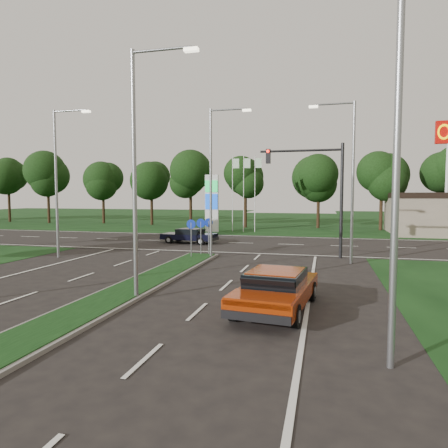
# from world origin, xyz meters

# --- Properties ---
(verge_far) EXTENTS (160.00, 50.00, 0.02)m
(verge_far) POSITION_xyz_m (0.00, 55.00, 0.00)
(verge_far) COLOR black
(verge_far) RESTS_ON ground
(cross_road) EXTENTS (160.00, 12.00, 0.02)m
(cross_road) POSITION_xyz_m (0.00, 24.00, 0.00)
(cross_road) COLOR black
(cross_road) RESTS_ON ground
(median_kerb) EXTENTS (2.00, 26.00, 0.12)m
(median_kerb) POSITION_xyz_m (0.00, 4.00, 0.06)
(median_kerb) COLOR slate
(median_kerb) RESTS_ON ground
(streetlight_median_near) EXTENTS (2.53, 0.22, 9.00)m
(streetlight_median_near) POSITION_xyz_m (1.00, 6.00, 5.08)
(streetlight_median_near) COLOR gray
(streetlight_median_near) RESTS_ON ground
(streetlight_median_far) EXTENTS (2.53, 0.22, 9.00)m
(streetlight_median_far) POSITION_xyz_m (1.00, 16.00, 5.08)
(streetlight_median_far) COLOR gray
(streetlight_median_far) RESTS_ON ground
(streetlight_left_far) EXTENTS (2.53, 0.22, 9.00)m
(streetlight_left_far) POSITION_xyz_m (-8.30, 14.00, 5.08)
(streetlight_left_far) COLOR gray
(streetlight_left_far) RESTS_ON ground
(streetlight_right_far) EXTENTS (2.53, 0.22, 9.00)m
(streetlight_right_far) POSITION_xyz_m (8.80, 16.00, 5.08)
(streetlight_right_far) COLOR gray
(streetlight_right_far) RESTS_ON ground
(streetlight_right_near) EXTENTS (2.53, 0.22, 9.00)m
(streetlight_right_near) POSITION_xyz_m (8.80, 2.00, 5.08)
(streetlight_right_near) COLOR gray
(streetlight_right_near) RESTS_ON ground
(traffic_signal) EXTENTS (5.10, 0.42, 7.00)m
(traffic_signal) POSITION_xyz_m (7.19, 18.00, 4.65)
(traffic_signal) COLOR black
(traffic_signal) RESTS_ON ground
(median_signs) EXTENTS (1.16, 1.76, 2.38)m
(median_signs) POSITION_xyz_m (0.00, 16.40, 1.71)
(median_signs) COLOR gray
(median_signs) RESTS_ON ground
(gas_pylon) EXTENTS (5.80, 1.26, 8.00)m
(gas_pylon) POSITION_xyz_m (-3.79, 33.05, 3.20)
(gas_pylon) COLOR silver
(gas_pylon) RESTS_ON ground
(mcdonalds_sign) EXTENTS (2.20, 0.47, 10.40)m
(mcdonalds_sign) POSITION_xyz_m (18.00, 31.97, 7.99)
(mcdonalds_sign) COLOR silver
(mcdonalds_sign) RESTS_ON ground
(treeline_far) EXTENTS (6.00, 6.00, 9.90)m
(treeline_far) POSITION_xyz_m (0.10, 39.93, 6.83)
(treeline_far) COLOR black
(treeline_far) RESTS_ON ground
(red_sedan) EXTENTS (2.60, 5.19, 1.37)m
(red_sedan) POSITION_xyz_m (6.00, 5.83, 0.74)
(red_sedan) COLOR #9E2C08
(red_sedan) RESTS_ON ground
(navy_sedan) EXTENTS (4.52, 2.29, 1.19)m
(navy_sedan) POSITION_xyz_m (-2.98, 22.85, 0.64)
(navy_sedan) COLOR black
(navy_sedan) RESTS_ON ground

